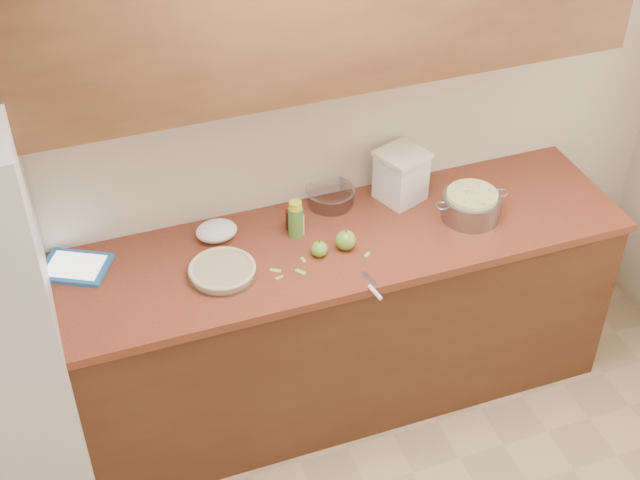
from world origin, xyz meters
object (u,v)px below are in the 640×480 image
object	(u,v)px
flour_canister	(401,175)
tablet	(75,267)
pie	(222,271)
colander	(471,205)

from	to	relation	value
flour_canister	tablet	world-z (taller)	flour_canister
pie	colander	size ratio (longest dim) A/B	0.82
colander	flour_canister	bearing A→B (deg)	134.14
flour_canister	pie	bearing A→B (deg)	-164.19
pie	colander	world-z (taller)	colander
tablet	pie	bearing A→B (deg)	4.97
pie	flour_canister	xyz separation A→B (m)	(0.88, 0.25, 0.10)
flour_canister	tablet	size ratio (longest dim) A/B	0.76
tablet	flour_canister	bearing A→B (deg)	29.00
pie	colander	bearing A→B (deg)	0.76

